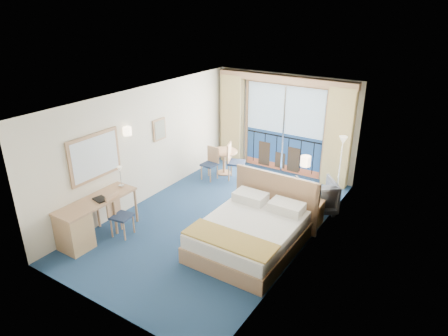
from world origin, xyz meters
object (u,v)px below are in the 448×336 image
at_px(bed, 251,232).
at_px(floor_lamp, 342,152).
at_px(desk_chair, 118,212).
at_px(round_table, 224,156).
at_px(table_chair_a, 233,159).
at_px(nightstand, 312,212).
at_px(desk, 79,226).
at_px(armchair, 316,196).
at_px(table_chair_b, 211,161).

height_order(bed, floor_lamp, floor_lamp).
distance_m(desk_chair, round_table, 3.78).
distance_m(floor_lamp, desk_chair, 5.22).
bearing_deg(table_chair_a, round_table, 45.33).
relative_size(bed, nightstand, 4.22).
bearing_deg(bed, desk, -148.31).
xyz_separation_m(nightstand, floor_lamp, (0.06, 1.51, 0.91)).
distance_m(nightstand, armchair, 0.59).
height_order(floor_lamp, round_table, floor_lamp).
distance_m(nightstand, table_chair_b, 3.25).
bearing_deg(armchair, floor_lamp, -140.40).
bearing_deg(table_chair_a, nightstand, -132.11).
xyz_separation_m(armchair, table_chair_b, (-3.01, 0.20, 0.11)).
bearing_deg(table_chair_a, armchair, -121.30).
xyz_separation_m(desk, desk_chair, (0.33, 0.70, 0.06)).
bearing_deg(table_chair_b, nightstand, -9.85).
bearing_deg(floor_lamp, nightstand, -92.15).
xyz_separation_m(floor_lamp, desk, (-3.53, -4.76, -0.73)).
bearing_deg(nightstand, table_chair_a, 158.28).
xyz_separation_m(bed, table_chair_a, (-1.97, 2.55, 0.23)).
bearing_deg(table_chair_b, armchair, 0.04).
xyz_separation_m(floor_lamp, table_chair_b, (-3.20, -0.75, -0.68)).
bearing_deg(desk, bed, 31.69).
xyz_separation_m(floor_lamp, table_chair_a, (-2.68, -0.47, -0.61)).
bearing_deg(floor_lamp, desk_chair, -128.24).
xyz_separation_m(bed, table_chair_b, (-2.49, 2.27, 0.16)).
bearing_deg(desk, nightstand, 43.05).
height_order(nightstand, round_table, round_table).
relative_size(armchair, desk, 0.49).
bearing_deg(round_table, table_chair_a, -24.28).
relative_size(floor_lamp, round_table, 2.12).
bearing_deg(desk, table_chair_b, 85.33).
bearing_deg(table_chair_a, table_chair_b, 98.22).
bearing_deg(round_table, table_chair_b, -103.64).
distance_m(round_table, table_chair_a, 0.45).
bearing_deg(floor_lamp, table_chair_a, -170.10).
bearing_deg(round_table, desk, -95.63).
distance_m(floor_lamp, table_chair_b, 3.36).
distance_m(armchair, desk_chair, 4.33).
height_order(floor_lamp, table_chair_b, floor_lamp).
bearing_deg(nightstand, desk, -136.95).
relative_size(nightstand, floor_lamp, 0.34).
bearing_deg(table_chair_b, desk_chair, -86.22).
bearing_deg(desk_chair, table_chair_a, -17.56).
height_order(nightstand, floor_lamp, floor_lamp).
distance_m(bed, desk, 3.32).
height_order(bed, nightstand, bed).
relative_size(armchair, table_chair_a, 0.84).
relative_size(desk, desk_chair, 1.90).
height_order(bed, desk_chair, bed).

